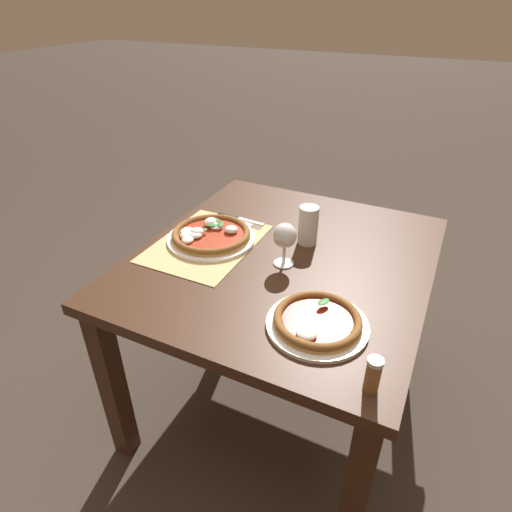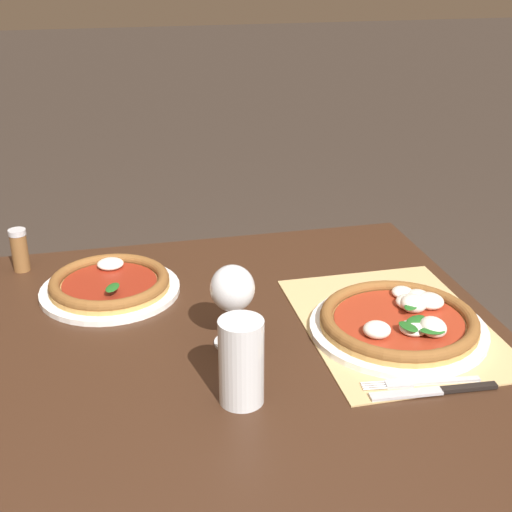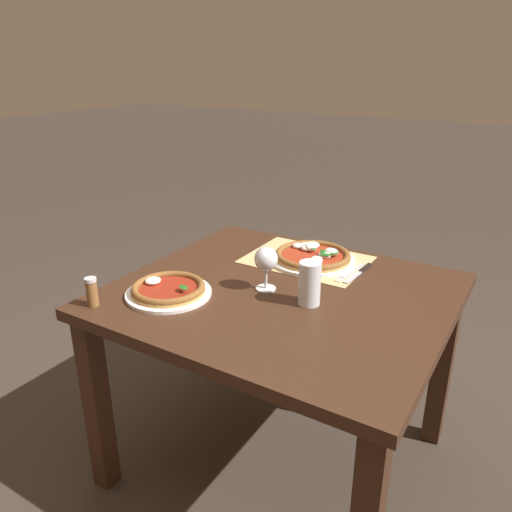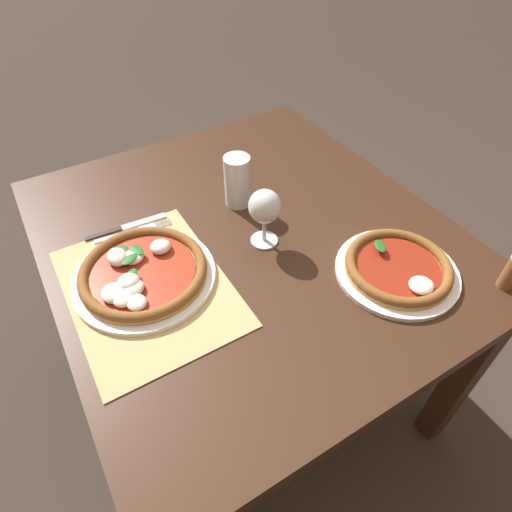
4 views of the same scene
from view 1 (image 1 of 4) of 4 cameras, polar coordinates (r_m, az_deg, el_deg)
The scene contains 10 objects.
ground_plane at distance 2.01m, azimuth 3.00°, elevation -18.08°, with size 24.00×24.00×0.00m, color #382D26.
dining_table at distance 1.58m, azimuth 3.63°, elevation -3.24°, with size 1.10×0.99×0.74m.
paper_placemat at distance 1.60m, azimuth -6.62°, elevation 1.74°, with size 0.46×0.34×0.00m, color tan.
pizza_near at distance 1.61m, azimuth -6.12°, elevation 2.83°, with size 0.33×0.33×0.05m.
pizza_far at distance 1.21m, azimuth 8.16°, elevation -8.66°, with size 0.29×0.29×0.04m.
wine_glass at distance 1.42m, azimuth 3.85°, elevation 2.52°, with size 0.08×0.08×0.16m.
pint_glass at distance 1.58m, azimuth 6.97°, elevation 4.01°, with size 0.07×0.07×0.15m.
fork at distance 1.73m, azimuth -2.12°, elevation 4.53°, with size 0.04×0.20×0.00m.
knife at distance 1.76m, azimuth -2.02°, elevation 4.97°, with size 0.03×0.22×0.01m.
pepper_shaker at distance 1.06m, azimuth 15.33°, elevation -15.03°, with size 0.04×0.04×0.10m.
Camera 1 is at (1.20, 0.48, 1.54)m, focal length 30.00 mm.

